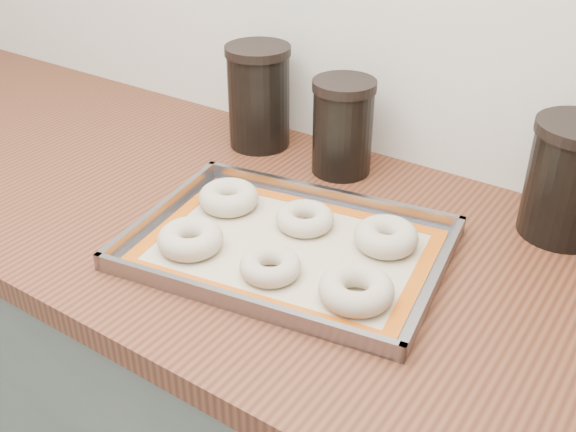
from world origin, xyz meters
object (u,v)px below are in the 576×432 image
Objects in this scene: canister_left at (259,96)px; bagel_back_left at (229,197)px; baking_tray at (288,246)px; bagel_front_mid at (270,266)px; bagel_front_left at (190,239)px; canister_mid at (343,127)px; bagel_back_right at (386,237)px; bagel_front_right at (356,289)px; canister_right at (571,180)px; bagel_back_mid at (305,219)px.

bagel_back_left is at bearing -65.02° from canister_left.
bagel_front_mid is (0.02, -0.07, 0.01)m from baking_tray.
bagel_front_left is 1.12× the size of bagel_front_mid.
canister_left reaches higher than canister_mid.
bagel_back_right is (0.24, 0.17, 0.00)m from bagel_front_left.
canister_left is at bearing 128.23° from bagel_front_mid.
canister_right is at bearing 62.21° from bagel_front_right.
bagel_back_right reaches higher than bagel_front_left.
canister_left is at bearing 177.26° from canister_mid.
bagel_back_right is (0.27, 0.04, 0.00)m from bagel_back_left.
bagel_front_right is at bearing 6.64° from bagel_front_left.
bagel_front_left is 0.14m from bagel_front_mid.
bagel_back_mid is (-0.03, 0.13, 0.00)m from bagel_front_mid.
bagel_back_left is at bearing 145.26° from bagel_front_mid.
bagel_back_mid is 0.23m from canister_mid.
bagel_front_left is 0.29m from bagel_back_right.
bagel_front_left reaches higher than baking_tray.
baking_tray is 0.15m from bagel_front_left.
bagel_back_right is at bearing 35.04° from bagel_front_left.
bagel_front_left is 0.27m from bagel_front_right.
canister_right is (0.18, 0.34, 0.07)m from bagel_front_right.
canister_left is 0.58m from canister_right.
canister_left is (-0.41, 0.33, 0.08)m from bagel_front_right.
bagel_back_left reaches higher than bagel_back_mid.
baking_tray is 0.29m from canister_mid.
bagel_front_mid is 0.91× the size of bagel_back_right.
bagel_front_mid is 0.96× the size of bagel_back_mid.
bagel_front_left is 0.58m from canister_right.
bagel_back_mid is at bearing 7.65° from bagel_back_left.
baking_tray is 0.16m from bagel_front_right.
bagel_back_right is (0.13, 0.02, 0.00)m from bagel_back_mid.
bagel_front_mid is 0.20m from bagel_back_left.
bagel_front_right is at bearing -39.53° from canister_left.
bagel_back_left is (-0.17, 0.12, 0.00)m from bagel_front_mid.
bagel_front_right is 0.55× the size of canister_right.
bagel_front_right is at bearing -117.79° from canister_right.
bagel_back_mid is at bearing -171.52° from bagel_back_right.
canister_mid reaches higher than baking_tray.
bagel_back_right reaches higher than baking_tray.
canister_left is 1.14× the size of canister_mid.
bagel_front_left is at bearing -144.96° from bagel_back_right.
canister_mid is 0.94× the size of canister_right.
bagel_front_mid is 0.89× the size of bagel_back_left.
canister_right reaches higher than bagel_front_mid.
bagel_back_left reaches higher than bagel_front_mid.
canister_left reaches higher than canister_right.
canister_right reaches higher than bagel_back_mid.
baking_tray is 5.27× the size of bagel_back_right.
baking_tray is 5.14× the size of bagel_back_left.
baking_tray is 0.16m from bagel_back_left.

